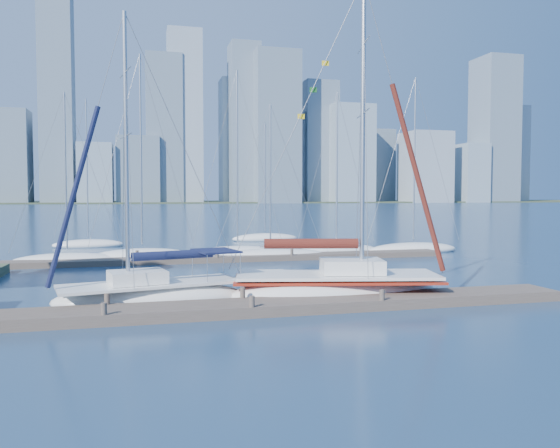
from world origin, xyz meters
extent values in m
plane|color=navy|center=(0.00, 0.00, 0.00)|extent=(700.00, 700.00, 0.00)
cube|color=#4B3F37|center=(0.00, 0.00, 0.20)|extent=(26.00, 2.00, 0.40)
cube|color=#4B3F37|center=(2.00, 16.00, 0.18)|extent=(30.00, 1.80, 0.36)
cube|color=#38472D|center=(0.00, 320.00, 0.00)|extent=(800.00, 100.00, 1.50)
ellipsoid|color=white|center=(-3.41, 2.45, 0.22)|extent=(7.92, 3.97, 1.33)
cube|color=white|center=(-3.41, 2.45, 0.84)|extent=(7.33, 3.66, 0.11)
cube|color=white|center=(-3.93, 2.34, 1.15)|extent=(2.41, 2.01, 0.49)
cylinder|color=silver|center=(-4.28, 2.27, 6.12)|extent=(0.16, 0.16, 10.47)
cylinder|color=silver|center=(-2.52, 2.63, 1.86)|extent=(3.53, 0.82, 0.09)
cylinder|color=#0F1534|center=(-2.52, 2.63, 1.95)|extent=(3.30, 1.02, 0.35)
cube|color=#0F1534|center=(-0.75, 3.00, 2.04)|extent=(1.99, 2.39, 0.07)
ellipsoid|color=white|center=(4.21, 1.85, 0.26)|extent=(9.49, 4.87, 1.59)
cube|color=white|center=(4.21, 1.85, 1.01)|extent=(8.78, 4.50, 0.13)
cube|color=white|center=(4.83, 1.71, 1.38)|extent=(2.90, 2.44, 0.58)
cylinder|color=silver|center=(5.24, 1.62, 7.15)|extent=(0.19, 0.19, 12.18)
cylinder|color=silver|center=(3.15, 2.09, 2.22)|extent=(4.21, 1.04, 0.11)
cylinder|color=#4B1610|center=(3.15, 2.09, 2.33)|extent=(3.94, 1.28, 0.42)
cube|color=maroon|center=(4.21, 1.85, 0.83)|extent=(8.99, 4.65, 0.11)
ellipsoid|color=white|center=(-8.33, 17.44, 0.18)|extent=(7.01, 3.14, 0.98)
cylinder|color=silver|center=(-8.33, 17.44, 5.89)|extent=(0.11, 0.11, 9.99)
ellipsoid|color=white|center=(-3.67, 17.92, 0.22)|extent=(6.96, 2.59, 1.19)
cylinder|color=silver|center=(-3.67, 17.92, 7.38)|extent=(0.13, 0.13, 12.60)
ellipsoid|color=white|center=(3.02, 19.06, 0.19)|extent=(6.71, 2.92, 1.06)
cylinder|color=silver|center=(3.02, 19.06, 7.09)|extent=(0.12, 0.12, 12.27)
ellipsoid|color=white|center=(4.91, 16.77, 0.19)|extent=(8.18, 3.42, 1.03)
cylinder|color=silver|center=(4.91, 16.77, 5.75)|extent=(0.11, 0.11, 9.64)
ellipsoid|color=white|center=(10.59, 19.02, 0.19)|extent=(6.82, 3.06, 1.03)
cylinder|color=silver|center=(10.59, 19.02, 6.49)|extent=(0.11, 0.11, 11.11)
ellipsoid|color=white|center=(16.50, 18.09, 0.20)|extent=(7.47, 3.37, 1.11)
cylinder|color=silver|center=(16.50, 18.09, 7.13)|extent=(0.12, 0.12, 12.24)
ellipsoid|color=white|center=(-8.03, 28.84, 0.17)|extent=(6.10, 3.28, 0.96)
cylinder|color=silver|center=(-8.03, 28.84, 6.64)|extent=(0.10, 0.10, 11.54)
ellipsoid|color=white|center=(7.92, 31.51, 0.19)|extent=(6.75, 3.56, 1.04)
cylinder|color=silver|center=(7.92, 31.51, 6.10)|extent=(0.11, 0.11, 10.31)
cube|color=slate|center=(-69.73, 287.50, 24.11)|extent=(22.91, 17.63, 48.22)
cube|color=gray|center=(-47.55, 309.43, 20.22)|extent=(15.98, 17.61, 40.44)
cube|color=#7F95A4|center=(-25.94, 284.92, 15.89)|extent=(17.55, 19.81, 31.78)
cube|color=slate|center=(-4.22, 286.68, 18.06)|extent=(22.61, 16.86, 36.12)
cube|color=gray|center=(21.35, 289.48, 47.69)|extent=(18.72, 14.99, 95.37)
cube|color=#7F95A4|center=(51.90, 304.67, 36.54)|extent=(16.98, 17.46, 73.09)
cube|color=slate|center=(70.99, 278.50, 42.15)|extent=(24.77, 18.95, 84.29)
cube|color=gray|center=(91.42, 294.72, 26.56)|extent=(14.71, 17.11, 53.11)
cube|color=#7F95A4|center=(115.77, 279.60, 28.38)|extent=(24.75, 18.80, 56.76)
cube|color=slate|center=(147.05, 309.52, 23.34)|extent=(17.12, 17.52, 46.68)
cube|color=gray|center=(164.09, 278.94, 21.19)|extent=(25.38, 23.94, 42.38)
cube|color=#7F95A4|center=(194.50, 279.05, 17.93)|extent=(15.94, 21.38, 35.86)
cube|color=slate|center=(213.93, 282.23, 45.29)|extent=(22.59, 23.60, 90.58)
cube|color=gray|center=(241.25, 301.60, 32.23)|extent=(17.52, 17.08, 64.46)
cube|color=slate|center=(-45.00, 290.00, 56.48)|extent=(16.44, 18.00, 112.96)
cube|color=slate|center=(10.00, 290.00, 40.58)|extent=(19.42, 18.00, 81.15)
cube|color=slate|center=(55.00, 290.00, 45.21)|extent=(16.55, 18.00, 90.42)
cube|color=slate|center=(100.00, 290.00, 35.61)|extent=(19.71, 18.00, 71.22)
camera|label=1|loc=(-3.82, -19.66, 4.35)|focal=35.00mm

